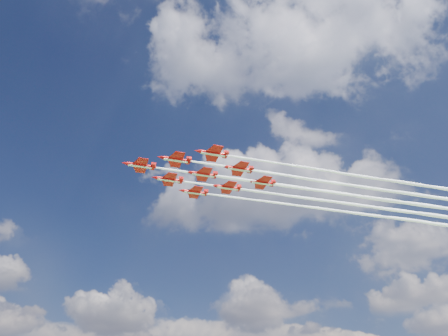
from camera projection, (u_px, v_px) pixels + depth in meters
The scene contains 9 objects.
jet_lead at pixel (345, 194), 162.38m from camera, with size 135.54×86.62×2.81m.
jet_row2_port at pixel (381, 190), 159.25m from camera, with size 135.54×86.62×2.81m.
jet_row2_starb at pixel (361, 205), 170.49m from camera, with size 135.54×86.62×2.81m.
jet_row3_port at pixel (418, 185), 156.13m from camera, with size 135.54×86.62×2.81m.
jet_row3_centre at pixel (395, 201), 167.37m from camera, with size 135.54×86.62×2.81m.
jet_row3_starb at pixel (375, 216), 178.61m from camera, with size 135.54×86.62×2.81m.
jet_row4_port at pixel (431, 197), 164.25m from camera, with size 135.54×86.62×2.81m.
jet_row4_starb at pixel (408, 212), 175.49m from camera, with size 135.54×86.62×2.81m.
jet_tail at pixel (442, 208), 172.36m from camera, with size 135.54×86.62×2.81m.
Camera 1 is at (35.95, -125.05, 4.00)m, focal length 35.00 mm.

